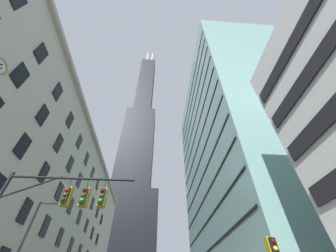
% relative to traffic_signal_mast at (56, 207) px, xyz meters
% --- Properties ---
extents(station_building, '(17.64, 62.99, 26.33)m').
position_rel_traffic_signal_mast_xyz_m(station_building, '(-15.90, 21.99, 7.87)').
color(station_building, beige).
rests_on(station_building, ground).
extents(dark_skyscraper, '(29.80, 29.80, 214.06)m').
position_rel_traffic_signal_mast_xyz_m(dark_skyscraper, '(-7.87, 94.71, 57.42)').
color(dark_skyscraper, black).
rests_on(dark_skyscraper, ground).
extents(glass_office_midrise, '(19.24, 38.54, 53.96)m').
position_rel_traffic_signal_mast_xyz_m(glass_office_midrise, '(24.15, 24.73, 21.70)').
color(glass_office_midrise, gray).
rests_on(glass_office_midrise, ground).
extents(traffic_signal_mast, '(7.36, 0.63, 7.04)m').
position_rel_traffic_signal_mast_xyz_m(traffic_signal_mast, '(0.00, 0.00, 0.00)').
color(traffic_signal_mast, black).
rests_on(traffic_signal_mast, sidewalk_left).
extents(street_lamppost, '(2.18, 0.32, 7.73)m').
position_rel_traffic_signal_mast_xyz_m(street_lamppost, '(-4.08, 6.20, -0.55)').
color(street_lamppost, '#47474C').
rests_on(street_lamppost, sidewalk_left).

